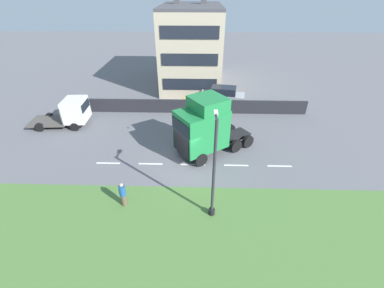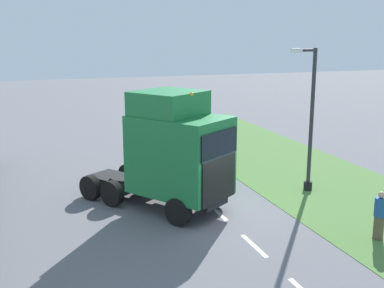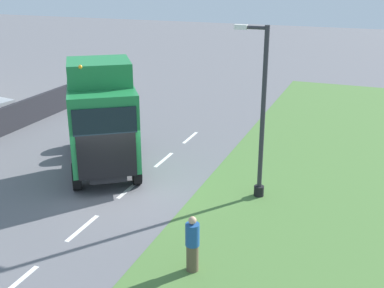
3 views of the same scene
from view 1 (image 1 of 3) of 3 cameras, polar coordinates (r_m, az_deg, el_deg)
ground_plane at (r=19.21m, az=-1.83°, el=-4.56°), size 120.00×120.00×0.00m
grass_verge at (r=14.86m, az=-3.18°, el=-18.57°), size 7.00×44.00×0.01m
lane_markings at (r=19.18m, az=0.27°, el=-4.59°), size 0.16×14.60×0.00m
boundary_wall at (r=26.65m, az=-0.77°, el=8.36°), size 0.25×24.00×1.39m
building_block at (r=34.51m, az=-0.15°, el=20.88°), size 11.91×7.10×10.41m
lorry_cab at (r=19.18m, az=2.75°, el=3.66°), size 5.56×6.49×4.81m
flatbed_truck at (r=26.30m, az=-25.20°, el=6.45°), size 2.64×5.45×2.59m
parked_car at (r=28.24m, az=6.78°, el=10.34°), size 2.60×4.90×2.16m
lamp_post at (r=13.77m, az=4.83°, el=-7.14°), size 1.30×0.37×6.21m
pedestrian at (r=16.08m, az=-15.09°, el=-10.82°), size 0.39×0.39×1.69m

